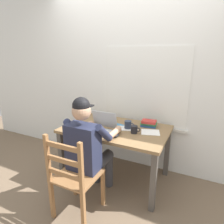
{
  "coord_description": "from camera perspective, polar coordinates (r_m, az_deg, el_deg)",
  "views": [
    {
      "loc": [
        0.98,
        -2.1,
        1.62
      ],
      "look_at": [
        -0.03,
        -0.05,
        0.94
      ],
      "focal_mm": 31.16,
      "sensor_mm": 36.0,
      "label": 1
    }
  ],
  "objects": [
    {
      "name": "coffee_mug_dark",
      "position": [
        2.45,
        4.74,
        -3.74
      ],
      "size": [
        0.12,
        0.09,
        0.1
      ],
      "color": "#2D384C",
      "rests_on": "desk"
    },
    {
      "name": "book_stack_side",
      "position": [
        2.75,
        -1.34,
        -1.98
      ],
      "size": [
        0.19,
        0.12,
        0.05
      ],
      "color": "gray",
      "rests_on": "desk"
    },
    {
      "name": "seated_person",
      "position": [
        2.15,
        -6.87,
        -9.7
      ],
      "size": [
        0.5,
        0.6,
        1.23
      ],
      "color": "#232842",
      "rests_on": "ground"
    },
    {
      "name": "laptop",
      "position": [
        2.37,
        -3.17,
        -4.36
      ],
      "size": [
        0.33,
        0.3,
        0.23
      ],
      "color": "#ADAFB2",
      "rests_on": "desk"
    },
    {
      "name": "paper_pile_back_corner",
      "position": [
        2.47,
        4.83,
        -4.81
      ],
      "size": [
        0.28,
        0.23,
        0.01
      ],
      "primitive_type": "cube",
      "rotation": [
        0.0,
        0.0,
        0.35
      ],
      "color": "white",
      "rests_on": "desk"
    },
    {
      "name": "back_wall",
      "position": [
        2.79,
        5.63,
        9.73
      ],
      "size": [
        6.0,
        0.08,
        2.6
      ],
      "color": "silver",
      "rests_on": "ground"
    },
    {
      "name": "ground_plane",
      "position": [
        2.83,
        1.02,
        -18.46
      ],
      "size": [
        8.0,
        8.0,
        0.0
      ],
      "primitive_type": "plane",
      "color": "brown"
    },
    {
      "name": "computer_mouse",
      "position": [
        2.22,
        1.18,
        -6.87
      ],
      "size": [
        0.06,
        0.1,
        0.03
      ],
      "primitive_type": "ellipsoid",
      "color": "black",
      "rests_on": "desk"
    },
    {
      "name": "book_stack_main",
      "position": [
        2.56,
        10.74,
        -3.28
      ],
      "size": [
        0.21,
        0.16,
        0.09
      ],
      "color": "#2D5B9E",
      "rests_on": "desk"
    },
    {
      "name": "paper_pile_near_laptop",
      "position": [
        2.39,
        11.19,
        -5.84
      ],
      "size": [
        0.26,
        0.24,
        0.01
      ],
      "primitive_type": "cube",
      "rotation": [
        0.0,
        0.0,
        0.29
      ],
      "color": "white",
      "rests_on": "desk"
    },
    {
      "name": "landscape_photo_print",
      "position": [
        2.58,
        1.98,
        -3.81
      ],
      "size": [
        0.14,
        0.11,
        0.0
      ],
      "primitive_type": "cube",
      "rotation": [
        0.0,
        0.0,
        -0.16
      ],
      "color": "teal",
      "rests_on": "desk"
    },
    {
      "name": "desk",
      "position": [
        2.52,
        1.09,
        -6.62
      ],
      "size": [
        1.31,
        0.83,
        0.72
      ],
      "color": "olive",
      "rests_on": "ground"
    },
    {
      "name": "coffee_mug_white",
      "position": [
        2.58,
        -2.84,
        -2.77
      ],
      "size": [
        0.12,
        0.08,
        0.09
      ],
      "color": "silver",
      "rests_on": "desk"
    },
    {
      "name": "coffee_mug_spare",
      "position": [
        2.32,
        6.58,
        -5.1
      ],
      "size": [
        0.12,
        0.08,
        0.09
      ],
      "color": "black",
      "rests_on": "desk"
    },
    {
      "name": "wooden_chair",
      "position": [
        2.07,
        -11.06,
        -18.23
      ],
      "size": [
        0.42,
        0.42,
        0.93
      ],
      "color": "olive",
      "rests_on": "ground"
    }
  ]
}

